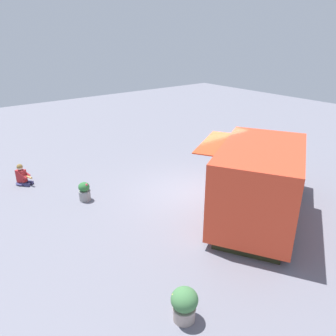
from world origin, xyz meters
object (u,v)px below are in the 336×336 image
Objects in this scene: planter_flowering_far at (84,191)px; plaza_bench at (252,153)px; person_customer at (22,176)px; food_truck at (261,180)px; planter_flowering_near at (184,304)px.

planter_flowering_far reaches higher than plaza_bench.
planter_flowering_far is 0.44× the size of plaza_bench.
person_customer reaches higher than planter_flowering_far.
food_truck reaches higher than planter_flowering_near.
food_truck is 4.90m from planter_flowering_near.
plaza_bench is (7.51, -1.16, 0.03)m from planter_flowering_far.
plaza_bench is (3.58, 3.07, -0.80)m from food_truck.
food_truck is 4.78m from plaza_bench.
planter_flowering_far is at bearing 132.88° from food_truck.
planter_flowering_near reaches higher than plaza_bench.
planter_flowering_far is at bearing -63.44° from person_customer.
person_customer is 9.60m from plaza_bench.
planter_flowering_near is 1.13× the size of planter_flowering_far.
food_truck is 7.56× the size of planter_flowering_near.
food_truck is at bearing 20.47° from planter_flowering_near.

